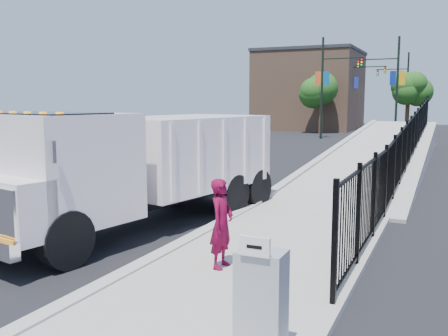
% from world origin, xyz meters
% --- Properties ---
extents(ground, '(120.00, 120.00, 0.00)m').
position_xyz_m(ground, '(0.00, 0.00, 0.00)').
color(ground, black).
rests_on(ground, ground).
extents(sidewalk, '(3.55, 12.00, 0.12)m').
position_xyz_m(sidewalk, '(1.93, -2.00, 0.06)').
color(sidewalk, '#9E998E').
rests_on(sidewalk, ground).
extents(curb, '(0.30, 12.00, 0.16)m').
position_xyz_m(curb, '(0.00, -2.00, 0.08)').
color(curb, '#ADAAA3').
rests_on(curb, ground).
extents(ramp, '(3.95, 24.06, 3.19)m').
position_xyz_m(ramp, '(2.12, 16.00, 0.00)').
color(ramp, '#9E998E').
rests_on(ramp, ground).
extents(iron_fence, '(0.10, 28.00, 1.80)m').
position_xyz_m(iron_fence, '(3.55, 12.00, 0.90)').
color(iron_fence, black).
rests_on(iron_fence, ground).
extents(truck, '(4.21, 8.70, 2.86)m').
position_xyz_m(truck, '(-1.88, 0.88, 1.61)').
color(truck, black).
rests_on(truck, ground).
extents(worker, '(0.39, 0.58, 1.59)m').
position_xyz_m(worker, '(1.40, -1.22, 0.92)').
color(worker, maroon).
rests_on(worker, sidewalk).
extents(utility_cabinet, '(0.55, 0.40, 1.25)m').
position_xyz_m(utility_cabinet, '(3.10, -3.82, 0.75)').
color(utility_cabinet, gray).
rests_on(utility_cabinet, sidewalk).
extents(arrow_sign, '(0.35, 0.04, 0.22)m').
position_xyz_m(arrow_sign, '(3.10, -4.04, 1.48)').
color(arrow_sign, white).
rests_on(arrow_sign, utility_cabinet).
extents(light_pole_0, '(3.77, 0.22, 8.00)m').
position_xyz_m(light_pole_0, '(-4.23, 30.84, 4.36)').
color(light_pole_0, black).
rests_on(light_pole_0, ground).
extents(light_pole_1, '(3.78, 0.22, 8.00)m').
position_xyz_m(light_pole_1, '(0.67, 32.74, 4.36)').
color(light_pole_1, black).
rests_on(light_pole_1, ground).
extents(light_pole_2, '(3.77, 0.22, 8.00)m').
position_xyz_m(light_pole_2, '(-3.82, 41.83, 4.36)').
color(light_pole_2, black).
rests_on(light_pole_2, ground).
extents(light_pole_3, '(3.78, 0.22, 8.00)m').
position_xyz_m(light_pole_3, '(0.33, 46.80, 4.36)').
color(light_pole_3, black).
rests_on(light_pole_3, ground).
extents(tree_0, '(3.01, 3.01, 5.50)m').
position_xyz_m(tree_0, '(-5.97, 36.65, 3.96)').
color(tree_0, '#382314').
rests_on(tree_0, ground).
extents(tree_1, '(2.41, 2.41, 5.20)m').
position_xyz_m(tree_1, '(1.36, 38.91, 3.93)').
color(tree_1, '#382314').
rests_on(tree_1, ground).
extents(tree_2, '(2.54, 2.54, 5.27)m').
position_xyz_m(tree_2, '(-5.42, 47.32, 3.94)').
color(tree_2, '#382314').
rests_on(tree_2, ground).
extents(building, '(10.00, 10.00, 8.00)m').
position_xyz_m(building, '(-9.00, 44.00, 4.00)').
color(building, '#8C664C').
rests_on(building, ground).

